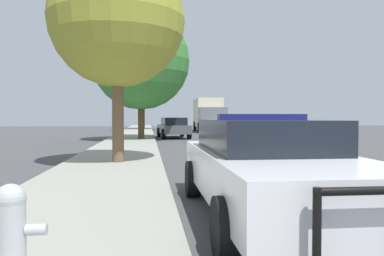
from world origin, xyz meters
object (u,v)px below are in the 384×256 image
(tree_sidewalk_mid, at_px, (141,61))
(traffic_light, at_px, (147,79))
(car_background_midblock, at_px, (173,127))
(tree_sidewalk_far, at_px, (143,82))
(police_car, at_px, (266,165))
(fire_hydrant, at_px, (11,225))
(car_background_oncoming, at_px, (216,125))
(tree_sidewalk_near, at_px, (117,20))
(box_truck, at_px, (209,114))

(tree_sidewalk_mid, bearing_deg, traffic_light, -66.44)
(car_background_midblock, relative_size, tree_sidewalk_far, 0.61)
(police_car, xyz_separation_m, fire_hydrant, (-2.97, -2.01, -0.23))
(car_background_oncoming, relative_size, tree_sidewalk_near, 0.68)
(traffic_light, xyz_separation_m, tree_sidewalk_far, (-0.45, 18.93, 1.55))
(tree_sidewalk_far, bearing_deg, car_background_oncoming, -49.08)
(tree_sidewalk_mid, bearing_deg, box_truck, 64.44)
(fire_hydrant, relative_size, car_background_midblock, 0.16)
(tree_sidewalk_near, bearing_deg, police_car, -66.31)
(box_truck, xyz_separation_m, tree_sidewalk_mid, (-6.45, -13.48, 3.20))
(car_background_oncoming, bearing_deg, tree_sidewalk_mid, 56.02)
(car_background_midblock, height_order, box_truck, box_truck)
(car_background_midblock, relative_size, car_background_oncoming, 1.11)
(fire_hydrant, relative_size, tree_sidewalk_mid, 0.10)
(fire_hydrant, xyz_separation_m, car_background_midblock, (2.98, 22.89, 0.21))
(car_background_midblock, distance_m, car_background_oncoming, 8.77)
(box_truck, distance_m, tree_sidewalk_near, 26.55)
(police_car, xyz_separation_m, box_truck, (4.25, 31.58, 1.00))
(car_background_midblock, bearing_deg, tree_sidewalk_mid, -132.94)
(fire_hydrant, xyz_separation_m, tree_sidewalk_mid, (0.77, 20.10, 4.43))
(car_background_oncoming, height_order, box_truck, box_truck)
(police_car, relative_size, box_truck, 0.67)
(box_truck, height_order, tree_sidewalk_mid, tree_sidewalk_mid)
(tree_sidewalk_mid, height_order, tree_sidewalk_far, tree_sidewalk_mid)
(police_car, distance_m, tree_sidewalk_mid, 18.71)
(police_car, distance_m, car_background_midblock, 20.89)
(police_car, bearing_deg, tree_sidewalk_near, -65.87)
(car_background_midblock, distance_m, tree_sidewalk_mid, 5.52)
(police_car, xyz_separation_m, traffic_light, (-1.84, 17.28, 3.01))
(car_background_oncoming, height_order, tree_sidewalk_far, tree_sidewalk_far)
(traffic_light, height_order, car_background_oncoming, traffic_light)
(car_background_oncoming, bearing_deg, tree_sidewalk_far, -50.50)
(police_car, xyz_separation_m, tree_sidewalk_mid, (-2.20, 18.10, 4.20))
(traffic_light, relative_size, tree_sidewalk_near, 0.81)
(fire_hydrant, relative_size, car_background_oncoming, 0.18)
(box_truck, bearing_deg, tree_sidewalk_far, -33.15)
(traffic_light, bearing_deg, car_background_oncoming, 60.75)
(traffic_light, bearing_deg, car_background_midblock, 62.86)
(car_background_oncoming, xyz_separation_m, tree_sidewalk_mid, (-6.62, -10.36, 4.22))
(car_background_oncoming, xyz_separation_m, tree_sidewalk_far, (-6.72, 7.75, 4.58))
(fire_hydrant, distance_m, car_background_midblock, 23.09)
(fire_hydrant, height_order, tree_sidewalk_far, tree_sidewalk_far)
(car_background_oncoming, height_order, tree_sidewalk_near, tree_sidewalk_near)
(traffic_light, distance_m, box_truck, 15.67)
(traffic_light, xyz_separation_m, tree_sidewalk_near, (-0.83, -11.19, 0.64))
(box_truck, bearing_deg, car_background_oncoming, 95.25)
(traffic_light, relative_size, car_background_oncoming, 1.19)
(box_truck, distance_m, tree_sidewalk_mid, 15.28)
(car_background_midblock, height_order, car_background_oncoming, car_background_midblock)
(car_background_midblock, height_order, tree_sidewalk_mid, tree_sidewalk_mid)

